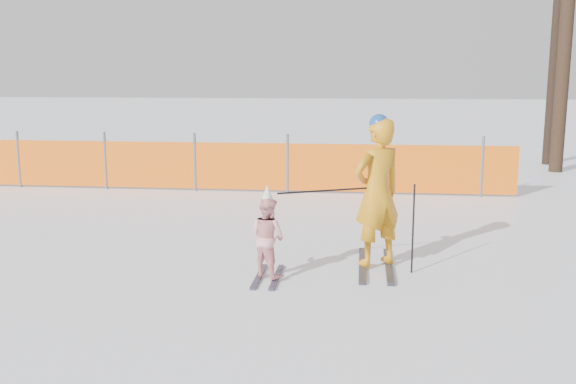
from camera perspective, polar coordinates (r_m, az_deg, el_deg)
The scene contains 6 objects.
ground at distance 7.93m, azimuth -0.42°, elevation -7.78°, with size 120.00×120.00×0.00m, color white.
adult at distance 8.27m, azimuth 7.95°, elevation 0.00°, with size 0.83×1.54×1.99m.
child at distance 7.84m, azimuth -1.83°, elevation -3.94°, with size 0.61×0.96×1.17m.
ski_poles at distance 8.05m, azimuth 7.06°, elevation -1.53°, with size 1.69×0.54×1.14m.
safety_fence at distance 14.10m, azimuth -10.91°, elevation 2.40°, with size 14.75×0.06×1.25m.
tree_trunks at distance 18.33m, azimuth 23.05°, elevation 11.24°, with size 0.46×1.72×6.16m.
Camera 1 is at (0.92, -7.48, 2.48)m, focal length 40.00 mm.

